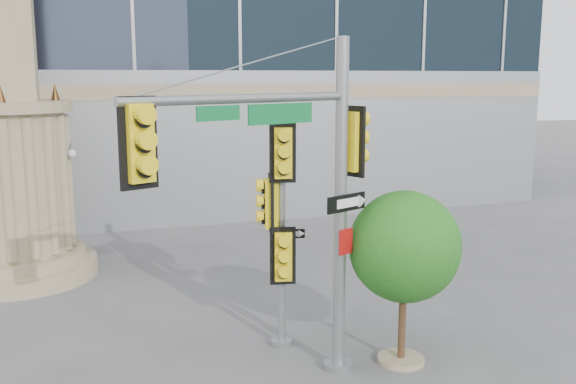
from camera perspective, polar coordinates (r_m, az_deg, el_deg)
name	(u,v)px	position (r m, az deg, el deg)	size (l,w,h in m)	color
ground	(325,384)	(12.74, 3.31, -16.69)	(120.00, 120.00, 0.00)	#545456
monument	(5,86)	(19.61, -23.87, 8.64)	(4.40, 4.40, 16.60)	gray
main_signal_pole	(295,176)	(11.38, 0.64, 1.43)	(4.76, 2.32, 6.49)	slate
secondary_signal_pole	(279,216)	(13.37, -0.76, -2.18)	(0.85, 0.73, 4.93)	slate
street_tree	(406,251)	(13.03, 10.44, -5.17)	(2.28, 2.23, 3.56)	gray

